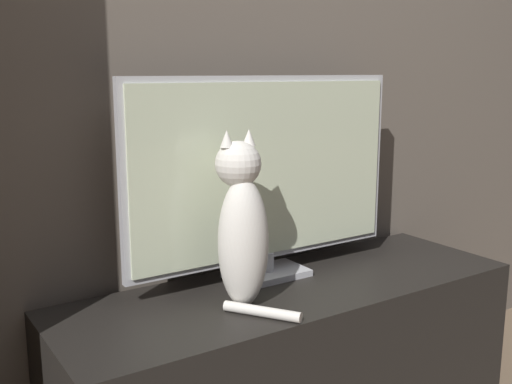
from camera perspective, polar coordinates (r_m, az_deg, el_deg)
The scene contains 4 objects.
wall_back at distance 1.94m, azimuth -1.32°, elevation 16.27°, with size 4.80×0.05×2.60m.
tv_stand at distance 1.92m, azimuth 3.47°, elevation -16.01°, with size 1.44×0.47×0.51m.
tv at distance 1.81m, azimuth 1.02°, elevation 1.71°, with size 0.93×0.15×0.62m.
cat at distance 1.60m, azimuth -1.35°, elevation -3.36°, with size 0.14×0.27×0.48m.
Camera 1 is at (-1.03, -0.41, 1.14)m, focal length 42.00 mm.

